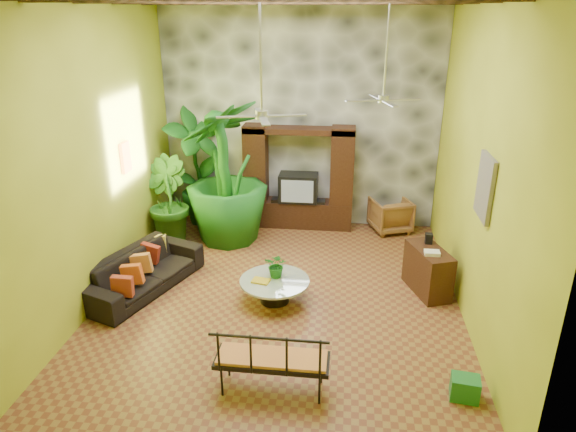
# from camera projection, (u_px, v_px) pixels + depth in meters

# --- Properties ---
(ground) EXTENTS (7.00, 7.00, 0.00)m
(ground) POSITION_uv_depth(u_px,v_px,m) (280.00, 296.00, 8.85)
(ground) COLOR brown
(ground) RESTS_ON ground
(back_wall) EXTENTS (6.00, 0.02, 5.00)m
(back_wall) POSITION_uv_depth(u_px,v_px,m) (301.00, 113.00, 11.14)
(back_wall) COLOR olive
(back_wall) RESTS_ON ground
(left_wall) EXTENTS (0.02, 7.00, 5.00)m
(left_wall) POSITION_uv_depth(u_px,v_px,m) (95.00, 150.00, 8.24)
(left_wall) COLOR olive
(left_wall) RESTS_ON ground
(right_wall) EXTENTS (0.02, 7.00, 5.00)m
(right_wall) POSITION_uv_depth(u_px,v_px,m) (480.00, 162.00, 7.59)
(right_wall) COLOR olive
(right_wall) RESTS_ON ground
(stone_accent_wall) EXTENTS (5.98, 0.10, 4.98)m
(stone_accent_wall) POSITION_uv_depth(u_px,v_px,m) (300.00, 114.00, 11.08)
(stone_accent_wall) COLOR #373A3F
(stone_accent_wall) RESTS_ON ground
(entertainment_center) EXTENTS (2.40, 0.55, 2.30)m
(entertainment_center) POSITION_uv_depth(u_px,v_px,m) (298.00, 185.00, 11.38)
(entertainment_center) COLOR black
(entertainment_center) RESTS_ON ground
(ceiling_fan_front) EXTENTS (1.28, 1.28, 1.86)m
(ceiling_fan_front) POSITION_uv_depth(u_px,v_px,m) (261.00, 100.00, 7.23)
(ceiling_fan_front) COLOR #A8A8AD
(ceiling_fan_front) RESTS_ON ceiling
(ceiling_fan_back) EXTENTS (1.28, 1.28, 1.86)m
(ceiling_fan_back) POSITION_uv_depth(u_px,v_px,m) (384.00, 87.00, 8.51)
(ceiling_fan_back) COLOR #A8A8AD
(ceiling_fan_back) RESTS_ON ceiling
(wall_art_mask) EXTENTS (0.06, 0.32, 0.55)m
(wall_art_mask) POSITION_uv_depth(u_px,v_px,m) (125.00, 157.00, 9.30)
(wall_art_mask) COLOR yellow
(wall_art_mask) RESTS_ON left_wall
(wall_art_painting) EXTENTS (0.06, 0.70, 0.90)m
(wall_art_painting) POSITION_uv_depth(u_px,v_px,m) (485.00, 187.00, 7.12)
(wall_art_painting) COLOR #2A5C9D
(wall_art_painting) RESTS_ON right_wall
(sofa) EXTENTS (1.69, 2.52, 0.69)m
(sofa) POSITION_uv_depth(u_px,v_px,m) (142.00, 271.00, 8.96)
(sofa) COLOR black
(sofa) RESTS_ON ground
(wicker_armchair) EXTENTS (1.02, 1.04, 0.74)m
(wicker_armchair) POSITION_uv_depth(u_px,v_px,m) (390.00, 215.00, 11.35)
(wicker_armchair) COLOR brown
(wicker_armchair) RESTS_ON ground
(tall_plant_a) EXTENTS (1.63, 1.66, 2.64)m
(tall_plant_a) POSITION_uv_depth(u_px,v_px,m) (197.00, 168.00, 11.40)
(tall_plant_a) COLOR #175818
(tall_plant_a) RESTS_ON ground
(tall_plant_b) EXTENTS (1.29, 1.29, 1.84)m
(tall_plant_b) POSITION_uv_depth(u_px,v_px,m) (167.00, 201.00, 10.58)
(tall_plant_b) COLOR #225716
(tall_plant_b) RESTS_ON ground
(tall_plant_c) EXTENTS (2.26, 2.26, 2.98)m
(tall_plant_c) POSITION_uv_depth(u_px,v_px,m) (226.00, 173.00, 10.49)
(tall_plant_c) COLOR #195F19
(tall_plant_c) RESTS_ON ground
(coffee_table) EXTENTS (1.17, 1.17, 0.40)m
(coffee_table) POSITION_uv_depth(u_px,v_px,m) (275.00, 287.00, 8.61)
(coffee_table) COLOR black
(coffee_table) RESTS_ON ground
(centerpiece_plant) EXTENTS (0.45, 0.42, 0.43)m
(centerpiece_plant) POSITION_uv_depth(u_px,v_px,m) (277.00, 265.00, 8.58)
(centerpiece_plant) COLOR #1A651B
(centerpiece_plant) RESTS_ON coffee_table
(yellow_tray) EXTENTS (0.32, 0.25, 0.03)m
(yellow_tray) POSITION_uv_depth(u_px,v_px,m) (261.00, 281.00, 8.50)
(yellow_tray) COLOR yellow
(yellow_tray) RESTS_ON coffee_table
(iron_bench) EXTENTS (1.46, 0.54, 0.57)m
(iron_bench) POSITION_uv_depth(u_px,v_px,m) (271.00, 358.00, 6.41)
(iron_bench) COLOR black
(iron_bench) RESTS_ON ground
(side_console) EXTENTS (0.77, 1.11, 0.81)m
(side_console) POSITION_uv_depth(u_px,v_px,m) (428.00, 270.00, 8.86)
(side_console) COLOR #3C2413
(side_console) RESTS_ON ground
(green_bin) EXTENTS (0.38, 0.31, 0.31)m
(green_bin) POSITION_uv_depth(u_px,v_px,m) (465.00, 388.00, 6.48)
(green_bin) COLOR #20793F
(green_bin) RESTS_ON ground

